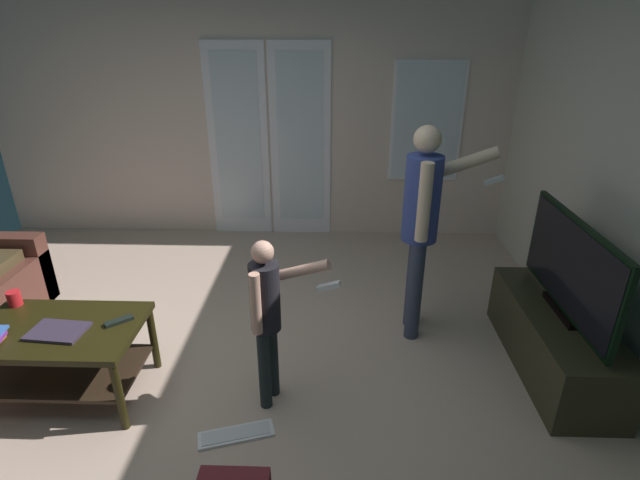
# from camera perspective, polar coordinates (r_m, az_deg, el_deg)

# --- Properties ---
(ground_plane) EXTENTS (5.62, 5.45, 0.02)m
(ground_plane) POSITION_cam_1_polar(r_m,az_deg,el_deg) (3.44, -14.44, -16.75)
(ground_plane) COLOR tan
(wall_back_with_doors) EXTENTS (5.62, 0.09, 2.93)m
(wall_back_with_doors) POSITION_cam_1_polar(r_m,az_deg,el_deg) (5.29, -7.61, 15.47)
(wall_back_with_doors) COLOR beige
(wall_back_with_doors) RESTS_ON ground_plane
(coffee_table) EXTENTS (1.00, 0.63, 0.51)m
(coffee_table) POSITION_cam_1_polar(r_m,az_deg,el_deg) (3.46, -28.37, -10.99)
(coffee_table) COLOR black
(coffee_table) RESTS_ON ground_plane
(tv_stand) EXTENTS (0.48, 1.30, 0.44)m
(tv_stand) POSITION_cam_1_polar(r_m,az_deg,el_deg) (3.73, 26.01, -10.59)
(tv_stand) COLOR #2D2B19
(tv_stand) RESTS_ON ground_plane
(flat_screen_tv) EXTENTS (0.08, 1.22, 0.65)m
(flat_screen_tv) POSITION_cam_1_polar(r_m,az_deg,el_deg) (3.48, 27.60, -2.99)
(flat_screen_tv) COLOR black
(flat_screen_tv) RESTS_ON tv_stand
(person_adult) EXTENTS (0.72, 0.43, 1.60)m
(person_adult) POSITION_cam_1_polar(r_m,az_deg,el_deg) (3.48, 12.09, 2.83)
(person_adult) COLOR #373E55
(person_adult) RESTS_ON ground_plane
(person_child) EXTENTS (0.53, 0.29, 1.11)m
(person_child) POSITION_cam_1_polar(r_m,az_deg,el_deg) (2.86, -6.24, -8.27)
(person_child) COLOR #202729
(person_child) RESTS_ON ground_plane
(loose_keyboard) EXTENTS (0.46, 0.25, 0.02)m
(loose_keyboard) POSITION_cam_1_polar(r_m,az_deg,el_deg) (3.07, -9.91, -21.76)
(loose_keyboard) COLOR white
(loose_keyboard) RESTS_ON ground_plane
(laptop_closed) EXTENTS (0.34, 0.25, 0.02)m
(laptop_closed) POSITION_cam_1_polar(r_m,az_deg,el_deg) (3.33, -28.69, -9.48)
(laptop_closed) COLOR #392E41
(laptop_closed) RESTS_ON coffee_table
(cup_near_edge) EXTENTS (0.09, 0.09, 0.10)m
(cup_near_edge) POSITION_cam_1_polar(r_m,az_deg,el_deg) (3.75, -32.52, -5.86)
(cup_near_edge) COLOR red
(cup_near_edge) RESTS_ON coffee_table
(tv_remote_black) EXTENTS (0.16, 0.15, 0.02)m
(tv_remote_black) POSITION_cam_1_polar(r_m,az_deg,el_deg) (3.27, -22.74, -8.85)
(tv_remote_black) COLOR black
(tv_remote_black) RESTS_ON coffee_table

